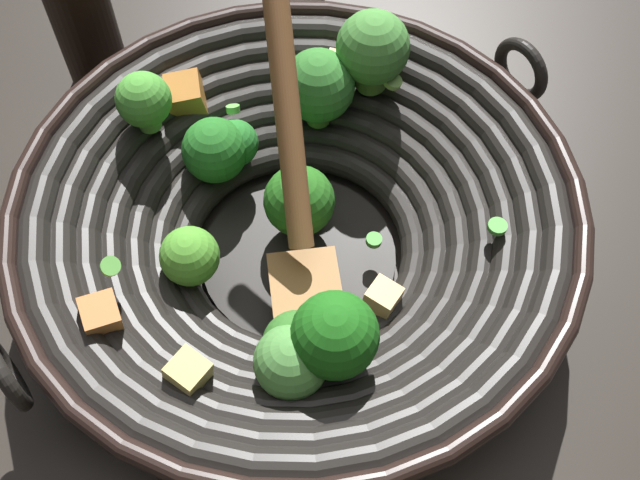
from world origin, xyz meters
The scene contains 3 objects.
ground_plane centered at (0.00, 0.00, 0.00)m, with size 4.00×4.00×0.00m, color #28231E.
wok centered at (0.00, 0.00, 0.06)m, with size 0.41×0.45×0.27m.
soy_sauce_bottle centered at (0.27, 0.02, 0.07)m, with size 0.05×0.05×0.18m.
Camera 1 is at (-0.25, 0.18, 0.52)m, focal length 42.75 mm.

